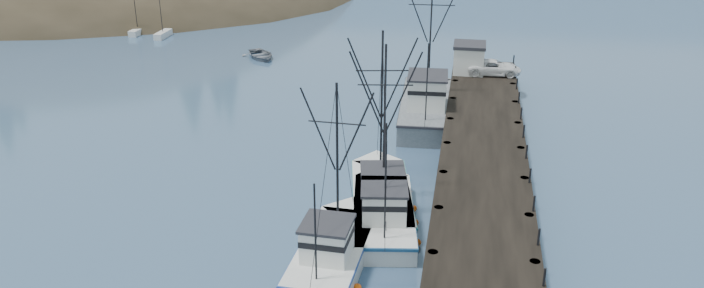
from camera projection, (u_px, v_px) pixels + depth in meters
name	position (u px, v px, depth m)	size (l,w,h in m)	color
ground	(222.00, 273.00, 37.56)	(400.00, 400.00, 0.00)	#304A6B
pier	(483.00, 149.00, 49.15)	(6.00, 44.00, 2.00)	black
moored_sailboats	(126.00, 21.00, 93.12)	(18.27, 19.18, 6.35)	silver
trawler_near	(383.00, 211.00, 42.41)	(5.09, 11.40, 11.46)	silver
trawler_mid	(334.00, 249.00, 38.36)	(3.93, 10.58, 10.59)	silver
trawler_far	(381.00, 194.00, 44.53)	(5.47, 11.54, 11.70)	silver
work_vessel	(427.00, 105.00, 59.10)	(4.97, 14.84, 12.52)	slate
pier_shed	(469.00, 58.00, 64.91)	(3.00, 3.20, 2.80)	silver
pickup_truck	(494.00, 67.00, 64.44)	(2.34, 5.08, 1.41)	white
motorboat	(261.00, 58.00, 77.32)	(3.55, 4.97, 1.03)	slate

